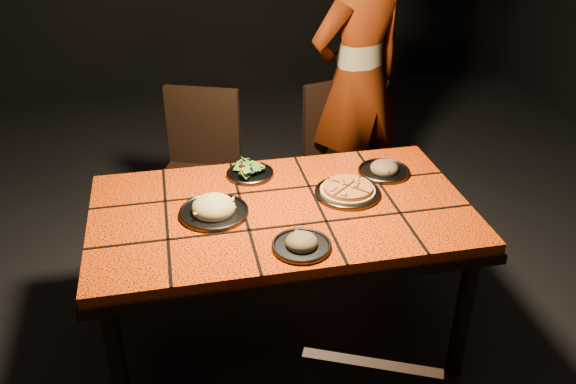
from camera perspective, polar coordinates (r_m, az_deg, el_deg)
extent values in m
cube|color=black|center=(3.06, -0.58, -13.82)|extent=(6.00, 7.00, 0.04)
cube|color=#F54607|center=(2.61, -0.67, -1.90)|extent=(1.60, 0.90, 0.05)
cube|color=black|center=(2.63, -0.66, -2.73)|extent=(1.62, 0.92, 0.04)
cylinder|color=black|center=(2.54, -15.60, -15.58)|extent=(0.07, 0.07, 0.66)
cylinder|color=black|center=(2.77, 16.01, -11.13)|extent=(0.07, 0.07, 0.66)
cylinder|color=black|center=(3.11, -15.19, -5.94)|extent=(0.07, 0.07, 0.66)
cylinder|color=black|center=(3.30, 10.45, -3.03)|extent=(0.07, 0.07, 0.66)
cube|color=black|center=(3.45, -8.54, 1.00)|extent=(0.55, 0.55, 0.04)
cube|color=black|center=(3.50, -7.94, 6.09)|extent=(0.41, 0.19, 0.46)
cylinder|color=black|center=(3.48, -11.75, -3.52)|extent=(0.04, 0.04, 0.43)
cylinder|color=black|center=(3.39, -6.32, -4.09)|extent=(0.04, 0.04, 0.43)
cylinder|color=black|center=(3.75, -10.01, -0.70)|extent=(0.04, 0.04, 0.43)
cylinder|color=black|center=(3.66, -4.95, -1.16)|extent=(0.04, 0.04, 0.43)
cube|color=black|center=(3.63, 5.67, 2.52)|extent=(0.50, 0.50, 0.04)
cube|color=black|center=(3.67, 4.33, 7.05)|extent=(0.40, 0.14, 0.45)
cylinder|color=black|center=(3.55, 4.64, -2.39)|extent=(0.03, 0.03, 0.42)
cylinder|color=black|center=(3.71, 8.99, -1.14)|extent=(0.03, 0.03, 0.42)
cylinder|color=black|center=(3.79, 2.08, -0.03)|extent=(0.03, 0.03, 0.42)
cylinder|color=black|center=(3.94, 6.28, 1.06)|extent=(0.03, 0.03, 0.42)
imported|color=brown|center=(3.64, 6.55, 10.24)|extent=(0.75, 0.62, 1.77)
cylinder|color=#3E3D43|center=(2.70, 5.59, -0.12)|extent=(0.29, 0.29, 0.01)
torus|color=#3E3D43|center=(2.69, 5.60, 0.03)|extent=(0.29, 0.29, 0.01)
cylinder|color=tan|center=(2.69, 5.60, 0.12)|extent=(0.34, 0.34, 0.01)
cylinder|color=#C37132|center=(2.68, 5.62, 0.40)|extent=(0.31, 0.31, 0.02)
cylinder|color=#3E3D43|center=(2.56, -6.94, -1.94)|extent=(0.29, 0.29, 0.01)
torus|color=#3E3D43|center=(2.56, -6.96, -1.79)|extent=(0.29, 0.29, 0.01)
ellipsoid|color=#CABD85|center=(2.55, -6.99, -1.37)|extent=(0.17, 0.17, 0.10)
cylinder|color=#3E3D43|center=(2.84, -3.57, 1.68)|extent=(0.22, 0.22, 0.01)
torus|color=#3E3D43|center=(2.84, -3.57, 1.82)|extent=(0.22, 0.22, 0.01)
cylinder|color=#3E3D43|center=(2.34, 1.27, -5.12)|extent=(0.23, 0.23, 0.01)
torus|color=#3E3D43|center=(2.33, 1.28, -4.96)|extent=(0.23, 0.23, 0.01)
ellipsoid|color=brown|center=(2.33, 1.28, -4.62)|extent=(0.14, 0.14, 0.08)
cylinder|color=#3E3D43|center=(2.89, 8.95, 1.87)|extent=(0.24, 0.24, 0.01)
torus|color=#3E3D43|center=(2.89, 8.97, 2.01)|extent=(0.24, 0.24, 0.01)
ellipsoid|color=brown|center=(2.88, 8.99, 2.32)|extent=(0.14, 0.14, 0.08)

